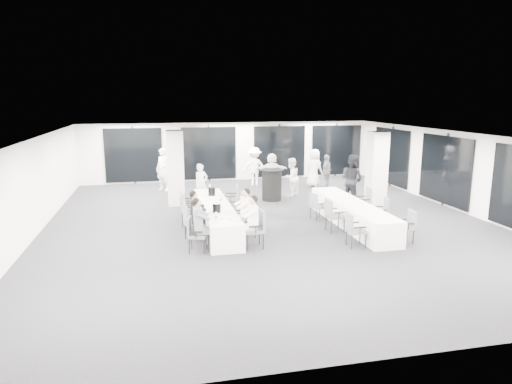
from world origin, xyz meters
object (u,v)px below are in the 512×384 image
banquet_table_main (216,216)px  standing_guest_a (201,181)px  chair_side_left_far (317,204)px  ice_bucket_near (217,208)px  standing_guest_g (163,167)px  banquet_table_side (352,214)px  cocktail_table (272,185)px  standing_guest_e (314,165)px  standing_guest_f (272,168)px  chair_main_left_near (194,232)px  chair_main_left_far (185,202)px  chair_main_right_far (233,197)px  chair_main_left_second (191,221)px  chair_main_right_near (257,227)px  chair_main_right_second (249,218)px  chair_side_left_near (354,228)px  standing_guest_b (291,175)px  chair_main_left_fourth (187,208)px  ice_bucket_far (212,191)px  chair_side_right_near (407,224)px  chair_main_right_mid (244,211)px  chair_side_left_mid (333,213)px  chair_side_right_mid (382,211)px  standing_guest_c (255,164)px  chair_main_left_mid (189,215)px  standing_guest_h (352,176)px  chair_main_right_fourth (239,205)px  chair_side_right_far (364,200)px  standing_guest_d (327,169)px

banquet_table_main → standing_guest_a: standing_guest_a is taller
chair_side_left_far → ice_bucket_near: size_ratio=3.33×
chair_side_left_far → standing_guest_g: size_ratio=0.42×
banquet_table_side → standing_guest_g: (-5.67, 6.93, 0.67)m
cocktail_table → standing_guest_e: (2.56, 2.30, 0.35)m
standing_guest_f → standing_guest_g: size_ratio=0.83×
chair_main_left_near → standing_guest_g: (-0.62, 8.36, 0.52)m
chair_main_left_far → chair_main_right_far: chair_main_right_far is taller
chair_main_left_second → chair_main_right_near: (1.67, -0.96, 0.01)m
chair_main_right_second → chair_side_left_near: 2.99m
standing_guest_b → standing_guest_a: bearing=-31.8°
chair_main_right_near → chair_main_right_second: bearing=-0.4°
chair_side_left_far → cocktail_table: bearing=178.4°
chair_main_left_fourth → banquet_table_main: bearing=74.8°
ice_bucket_far → chair_main_left_near: bearing=-104.4°
chair_side_right_near → standing_guest_g: 10.95m
banquet_table_main → standing_guest_e: (5.23, 5.75, 0.59)m
ice_bucket_near → chair_main_right_mid: bearing=39.5°
chair_main_right_far → standing_guest_a: 2.15m
cocktail_table → chair_side_right_near: (2.38, -5.95, -0.11)m
chair_main_left_near → chair_side_left_mid: size_ratio=0.93×
cocktail_table → chair_main_right_mid: (-1.84, -3.66, -0.07)m
chair_side_right_near → chair_side_right_mid: chair_side_right_mid is taller
banquet_table_side → standing_guest_c: bearing=102.3°
banquet_table_side → chair_main_left_mid: 5.07m
chair_main_left_mid → cocktail_table: bearing=139.4°
standing_guest_b → chair_main_left_far: bearing=-7.7°
banquet_table_main → ice_bucket_far: bearing=88.0°
chair_side_right_near → standing_guest_g: size_ratio=0.43×
standing_guest_h → chair_side_left_far: bearing=100.0°
chair_main_left_second → chair_main_left_far: size_ratio=1.08×
chair_main_right_second → ice_bucket_near: (-0.93, 0.09, 0.33)m
chair_side_left_mid → standing_guest_b: standing_guest_b is taller
banquet_table_main → chair_side_left_near: 4.29m
chair_main_right_fourth → chair_side_left_far: 2.58m
chair_side_left_far → ice_bucket_near: 3.74m
cocktail_table → standing_guest_a: (-2.75, 0.19, 0.23)m
chair_main_left_near → chair_side_left_mid: (4.21, 0.94, 0.04)m
chair_side_left_mid → chair_main_left_near: bearing=-79.6°
banquet_table_main → chair_side_left_mid: size_ratio=5.04×
banquet_table_side → chair_main_right_second: size_ratio=5.17×
chair_side_right_far → ice_bucket_near: 5.30m
standing_guest_a → standing_guest_b: standing_guest_b is taller
chair_side_right_mid → standing_guest_h: size_ratio=0.43×
chair_side_left_near → standing_guest_d: (2.22, 7.82, 0.32)m
chair_main_right_second → chair_main_right_mid: 0.85m
ice_bucket_far → chair_main_right_fourth: bearing=-44.4°
chair_side_left_mid → standing_guest_h: (2.08, 3.34, 0.50)m
chair_side_right_mid → chair_side_right_far: (0.01, 1.26, 0.06)m
ice_bucket_near → chair_main_left_near: bearing=-123.9°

